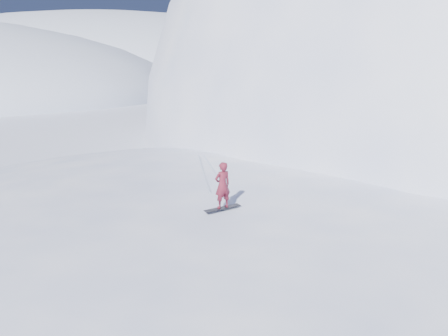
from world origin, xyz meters
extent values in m
plane|color=white|center=(0.00, 0.00, 0.00)|extent=(400.00, 400.00, 0.00)
ellipsoid|color=white|center=(1.00, 3.00, 0.00)|extent=(36.00, 28.00, 4.80)
ellipsoid|color=white|center=(10.00, 20.00, 0.00)|extent=(28.00, 24.00, 18.00)
ellipsoid|color=white|center=(-40.00, 110.00, 0.00)|extent=(140.00, 90.00, 36.00)
ellipsoid|color=white|center=(-4.00, -2.00, 0.00)|extent=(6.00, 5.40, 0.80)
ellipsoid|color=white|center=(5.00, -3.00, 0.00)|extent=(5.00, 4.50, 0.70)
ellipsoid|color=white|center=(-2.00, 6.00, 0.00)|extent=(7.00, 6.30, 1.00)
ellipsoid|color=white|center=(7.00, 4.00, 0.00)|extent=(4.00, 3.60, 0.60)
cube|color=black|center=(0.08, -0.41, 2.41)|extent=(1.20, 0.93, 0.02)
imported|color=maroon|center=(0.08, -0.41, 3.19)|extent=(0.67, 0.62, 1.54)
cube|color=silver|center=(-0.98, 4.12, 2.42)|extent=(1.11, 5.92, 0.04)
cube|color=silver|center=(-0.49, 4.12, 2.42)|extent=(1.54, 5.83, 0.04)
camera|label=1|loc=(0.79, -13.84, 7.37)|focal=35.00mm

